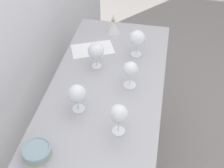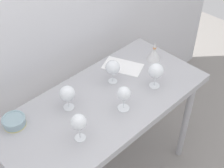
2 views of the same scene
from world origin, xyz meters
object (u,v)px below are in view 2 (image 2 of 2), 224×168
Objects in this scene: wine_glass_near_center at (124,94)px; wine_glass_far_right at (113,68)px; wine_glass_far_left at (67,94)px; tasting_bowl at (14,121)px; decanter_funnel at (154,54)px; wine_glass_near_left at (79,123)px; tasting_sheet_upper at (123,66)px; wine_glass_near_right at (156,71)px.

wine_glass_far_right is (0.13, 0.23, -0.00)m from wine_glass_near_center.
wine_glass_far_left is 1.21× the size of tasting_bowl.
wine_glass_near_center is at bearing -159.28° from decanter_funnel.
decanter_funnel is (1.07, -0.15, 0.02)m from tasting_bowl.
wine_glass_far_left reaches higher than decanter_funnel.
wine_glass_near_left is at bearing -154.85° from wine_glass_far_right.
wine_glass_far_right is 0.21m from tasting_sheet_upper.
wine_glass_near_center is 0.43m from tasting_sheet_upper.
tasting_sheet_upper is (0.64, 0.29, -0.13)m from wine_glass_near_left.
tasting_bowl is at bearing 121.16° from wine_glass_near_left.
wine_glass_near_center is 1.01× the size of wine_glass_far_left.
tasting_sheet_upper is 0.84m from tasting_bowl.
wine_glass_near_right is 1.24× the size of decanter_funnel.
tasting_sheet_upper is at bearing 44.76° from wine_glass_near_center.
tasting_sheet_upper is 1.91× the size of decanter_funnel.
wine_glass_near_center is 0.56m from decanter_funnel.
wine_glass_far_right reaches higher than wine_glass_near_center.
wine_glass_near_right is 0.30m from wine_glass_near_center.
wine_glass_near_left is 1.31× the size of tasting_bowl.
wine_glass_far_left is at bearing 176.74° from decanter_funnel.
wine_glass_far_left is (-0.23, 0.24, -0.00)m from wine_glass_near_center.
wine_glass_near_left is 0.71m from tasting_sheet_upper.
wine_glass_near_right reaches higher than wine_glass_near_center.
tasting_sheet_upper is at bearing -3.66° from tasting_bowl.
decanter_funnel is (0.23, -0.10, 0.05)m from tasting_sheet_upper.
tasting_bowl is (-0.31, 0.11, -0.08)m from wine_glass_far_left.
wine_glass_far_right is at bearing 178.21° from tasting_sheet_upper.
decanter_funnel is (0.76, -0.04, -0.07)m from wine_glass_far_left.
wine_glass_far_left is 0.36m from wine_glass_far_right.
wine_glass_far_left is at bearing 65.74° from wine_glass_near_left.
wine_glass_near_left reaches higher than decanter_funnel.
wine_glass_far_right is at bearing 25.15° from wine_glass_near_left.
wine_glass_far_right is 0.40m from decanter_funnel.
wine_glass_near_left is 1.24× the size of decanter_funnel.
wine_glass_near_center is (-0.30, -0.00, -0.01)m from wine_glass_near_right.
wine_glass_near_right is at bearing -139.03° from decanter_funnel.
wine_glass_near_right is 1.31× the size of tasting_bowl.
tasting_bowl is (-0.55, 0.35, -0.09)m from wine_glass_near_center.
wine_glass_far_right is at bearing -10.12° from tasting_bowl.
decanter_funnel is at bearing -3.26° from wine_glass_far_left.
wine_glass_near_right is 0.28m from wine_glass_far_right.
tasting_bowl is (-0.21, 0.34, -0.10)m from wine_glass_near_left.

